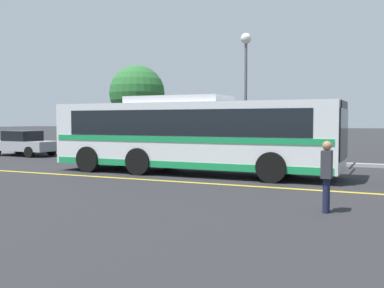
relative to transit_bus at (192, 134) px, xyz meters
The scene contains 9 objects.
ground_plane 1.55m from the transit_bus, 135.27° to the left, with size 220.00×220.00×0.00m, color #262628.
lane_strip_0 2.67m from the transit_bus, 89.65° to the right, with size 0.20×30.83×0.01m, color gold.
curb_strip 5.49m from the transit_bus, 89.85° to the left, with size 38.83×0.36×0.15m, color #99999E.
transit_bus is the anchor object (origin of this frame).
parked_car_0 12.98m from the transit_bus, 162.02° to the left, with size 4.18×1.97×1.42m.
parked_car_1 7.68m from the transit_bus, 150.33° to the left, with size 4.44×2.12×1.59m.
pedestrian_1 7.74m from the transit_bus, 43.36° to the right, with size 0.23×0.43×1.56m.
street_lamp 6.82m from the transit_bus, 88.05° to the left, with size 0.52×0.52×6.30m.
tree_0 10.39m from the transit_bus, 132.66° to the left, with size 3.25×3.25×5.25m.
Camera 1 is at (7.14, -15.57, 2.00)m, focal length 42.00 mm.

